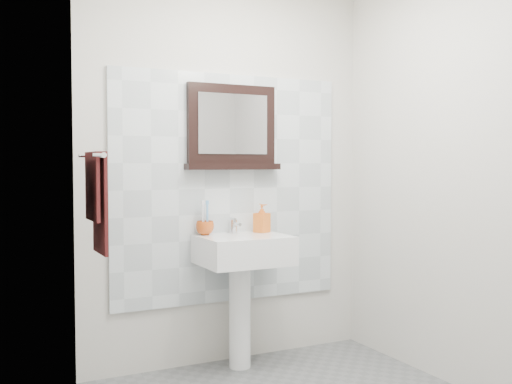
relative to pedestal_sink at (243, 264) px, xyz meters
The scene contains 12 objects.
back_wall 0.62m from the pedestal_sink, 89.21° to the left, with size 2.00×0.01×2.50m, color beige.
front_wall 2.06m from the pedestal_sink, 89.91° to the right, with size 2.00×0.01×2.50m, color beige.
left_wall 1.44m from the pedestal_sink, 138.78° to the right, with size 0.01×2.20×2.50m, color beige.
right_wall 1.45m from the pedestal_sink, 41.05° to the right, with size 0.01×2.20×2.50m, color beige.
splashback 0.52m from the pedestal_sink, 89.17° to the left, with size 1.60×0.02×1.50m, color silver.
pedestal_sink is the anchor object (origin of this frame).
toothbrush_cup 0.33m from the pedestal_sink, 147.61° to the left, with size 0.11×0.11×0.09m, color #B44715.
toothbrushes 0.39m from the pedestal_sink, 147.14° to the left, with size 0.05×0.04×0.21m.
soap_dispenser 0.35m from the pedestal_sink, 27.78° to the left, with size 0.08×0.09×0.19m, color #DE431A.
framed_mirror 0.88m from the pedestal_sink, 87.30° to the left, with size 0.65×0.11×0.55m.
towel_bar 1.17m from the pedestal_sink, behind, with size 0.07×0.40×0.03m.
hand_towel 1.06m from the pedestal_sink, behind, with size 0.06×0.30×0.55m.
Camera 1 is at (-1.62, -2.53, 1.31)m, focal length 42.00 mm.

